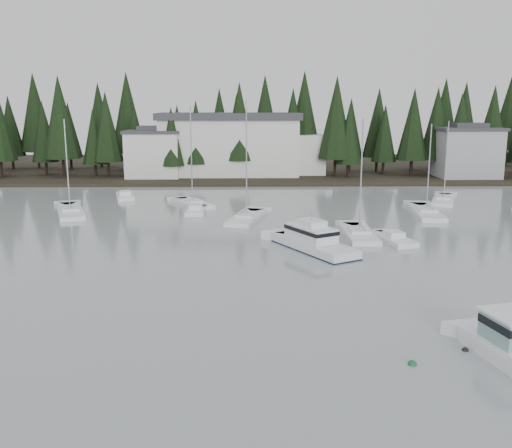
% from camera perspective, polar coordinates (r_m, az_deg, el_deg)
% --- Properties ---
extents(ground, '(260.00, 260.00, 0.00)m').
position_cam_1_polar(ground, '(23.78, 4.50, -20.90)').
color(ground, gray).
rests_on(ground, ground).
extents(far_shore_land, '(240.00, 54.00, 1.00)m').
position_cam_1_polar(far_shore_land, '(117.62, 0.00, 5.61)').
color(far_shore_land, black).
rests_on(far_shore_land, ground).
extents(conifer_treeline, '(200.00, 22.00, 20.00)m').
position_cam_1_polar(conifer_treeline, '(106.69, 0.11, 4.96)').
color(conifer_treeline, black).
rests_on(conifer_treeline, ground).
extents(house_west, '(9.54, 7.42, 8.75)m').
position_cam_1_polar(house_west, '(100.50, -10.20, 7.01)').
color(house_west, silver).
rests_on(house_west, ground).
extents(house_east_a, '(10.60, 8.48, 9.25)m').
position_cam_1_polar(house_east_a, '(105.35, 20.33, 6.82)').
color(house_east_a, '#999EA0').
rests_on(house_east_a, ground).
extents(harbor_inn, '(29.50, 11.50, 10.90)m').
position_cam_1_polar(harbor_inn, '(102.48, -1.52, 7.92)').
color(harbor_inn, silver).
rests_on(harbor_inn, ground).
extents(cabin_cruiser_center, '(7.37, 9.97, 4.18)m').
position_cam_1_polar(cabin_cruiser_center, '(51.56, 5.72, -1.90)').
color(cabin_cruiser_center, white).
rests_on(cabin_cruiser_center, ground).
extents(sailboat_0, '(2.90, 8.80, 12.12)m').
position_cam_1_polar(sailboat_0, '(57.70, 10.25, -1.12)').
color(sailboat_0, white).
rests_on(sailboat_0, ground).
extents(sailboat_4, '(4.12, 11.00, 11.19)m').
position_cam_1_polar(sailboat_4, '(71.15, 16.65, 1.01)').
color(sailboat_4, white).
rests_on(sailboat_4, ground).
extents(sailboat_5, '(6.26, 11.05, 11.71)m').
position_cam_1_polar(sailboat_5, '(72.26, -18.07, 1.08)').
color(sailboat_5, white).
rests_on(sailboat_5, ground).
extents(sailboat_6, '(6.33, 8.48, 13.29)m').
position_cam_1_polar(sailboat_6, '(74.50, -6.37, 1.93)').
color(sailboat_6, white).
rests_on(sailboat_6, ground).
extents(sailboat_7, '(5.00, 9.57, 13.90)m').
position_cam_1_polar(sailboat_7, '(64.77, -0.94, 0.50)').
color(sailboat_7, white).
rests_on(sailboat_7, ground).
extents(sailboat_10, '(5.97, 9.68, 11.28)m').
position_cam_1_polar(sailboat_10, '(80.97, 18.24, 2.18)').
color(sailboat_10, white).
rests_on(sailboat_10, ground).
extents(runabout_1, '(3.45, 6.24, 1.42)m').
position_cam_1_polar(runabout_1, '(56.03, 13.60, -1.59)').
color(runabout_1, white).
rests_on(runabout_1, ground).
extents(runabout_3, '(3.58, 5.92, 1.42)m').
position_cam_1_polar(runabout_3, '(81.79, -12.96, 2.63)').
color(runabout_3, white).
rests_on(runabout_3, ground).
extents(runabout_4, '(2.27, 5.37, 1.42)m').
position_cam_1_polar(runabout_4, '(69.33, -6.01, 1.24)').
color(runabout_4, white).
rests_on(runabout_4, ground).
extents(mooring_buoy_green, '(0.47, 0.47, 0.47)m').
position_cam_1_polar(mooring_buoy_green, '(30.63, 15.35, -13.40)').
color(mooring_buoy_green, '#145933').
rests_on(mooring_buoy_green, ground).
extents(mooring_buoy_dark, '(0.38, 0.38, 0.38)m').
position_cam_1_polar(mooring_buoy_dark, '(33.05, 20.18, -11.79)').
color(mooring_buoy_dark, black).
rests_on(mooring_buoy_dark, ground).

